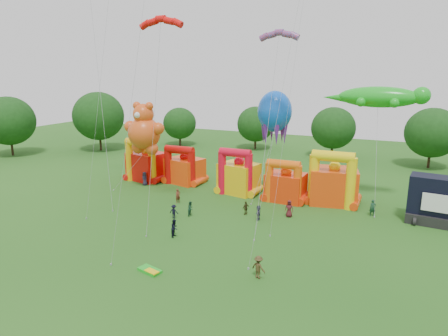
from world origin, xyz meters
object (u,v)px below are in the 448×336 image
at_px(gecko_kite, 377,130).
at_px(bouncy_castle_0, 146,164).
at_px(teddy_bear_kite, 139,144).
at_px(bouncy_castle_2, 238,176).
at_px(spectator_4, 246,208).
at_px(spectator_0, 145,179).
at_px(octopus_kite, 271,133).

bearing_deg(gecko_kite, bouncy_castle_0, -176.64).
xyz_separation_m(teddy_bear_kite, gecko_kite, (30.04, 6.05, 2.88)).
relative_size(bouncy_castle_0, teddy_bear_kite, 0.54).
distance_m(bouncy_castle_2, spectator_4, 8.61).
height_order(gecko_kite, spectator_0, gecko_kite).
bearing_deg(teddy_bear_kite, bouncy_castle_2, 15.45).
bearing_deg(spectator_4, bouncy_castle_0, -83.78).
bearing_deg(spectator_4, teddy_bear_kite, -73.80).
xyz_separation_m(bouncy_castle_2, gecko_kite, (16.83, 2.40, 6.88)).
bearing_deg(teddy_bear_kite, bouncy_castle_0, 116.63).
bearing_deg(spectator_0, gecko_kite, 25.85).
height_order(spectator_0, spectator_4, spectator_0).
relative_size(teddy_bear_kite, spectator_0, 6.18).
distance_m(teddy_bear_kite, spectator_0, 5.69).
distance_m(bouncy_castle_2, gecko_kite, 18.34).
xyz_separation_m(bouncy_castle_0, octopus_kite, (19.77, -0.86, 6.01)).
bearing_deg(bouncy_castle_0, spectator_4, -22.42).
distance_m(bouncy_castle_0, bouncy_castle_2, 15.31).
height_order(teddy_bear_kite, spectator_0, teddy_bear_kite).
distance_m(gecko_kite, spectator_4, 18.27).
xyz_separation_m(bouncy_castle_0, bouncy_castle_2, (15.31, -0.51, -0.07)).
xyz_separation_m(bouncy_castle_0, spectator_0, (1.51, -2.53, -1.49)).
relative_size(spectator_0, spectator_4, 1.24).
bearing_deg(bouncy_castle_0, gecko_kite, 3.36).
relative_size(bouncy_castle_0, spectator_0, 3.31).
distance_m(spectator_0, spectator_4, 18.61).
relative_size(gecko_kite, octopus_kite, 1.04).
bearing_deg(octopus_kite, spectator_0, -174.78).
distance_m(bouncy_castle_0, teddy_bear_kite, 6.09).
bearing_deg(bouncy_castle_0, teddy_bear_kite, -63.37).
bearing_deg(spectator_0, bouncy_castle_2, 25.96).
bearing_deg(spectator_0, bouncy_castle_0, 138.48).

